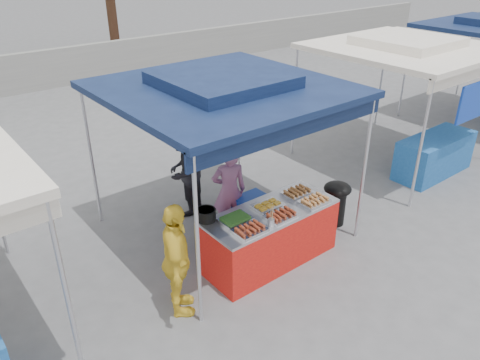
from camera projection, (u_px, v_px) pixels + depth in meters
ground_plane at (265, 256)px, 7.04m from camera, size 80.00×80.00×0.00m
back_wall at (30, 72)px, 14.40m from camera, size 40.00×0.25×1.20m
main_canopy at (224, 88)px, 6.62m from camera, size 3.20×3.20×2.57m
neighbor_stall_right at (419, 90)px, 9.20m from camera, size 3.20×3.20×2.57m
vendor_table at (270, 236)px, 6.77m from camera, size 2.00×0.80×0.85m
food_tray_fl at (250, 230)px, 6.07m from camera, size 0.42×0.30×0.07m
food_tray_fm at (281, 216)px, 6.39m from camera, size 0.42×0.30×0.07m
food_tray_fr at (314, 201)px, 6.74m from camera, size 0.42×0.30×0.07m
food_tray_bl at (235, 219)px, 6.31m from camera, size 0.42×0.30×0.07m
food_tray_bm at (268, 206)px, 6.63m from camera, size 0.42×0.30×0.07m
food_tray_br at (297, 193)px, 6.97m from camera, size 0.42×0.30×0.07m
cooking_pot at (206, 215)px, 6.33m from camera, size 0.27×0.27×0.16m
skewer_cup at (271, 222)px, 6.20m from camera, size 0.08×0.08×0.11m
wok_burner at (336, 200)px, 7.66m from camera, size 0.45×0.45×0.76m
crate_left at (232, 240)px, 7.17m from camera, size 0.50×0.35×0.30m
crate_right at (251, 222)px, 7.58m from camera, size 0.55×0.39×0.33m
crate_stacked at (251, 205)px, 7.43m from camera, size 0.51×0.36×0.31m
vendor_woman at (229, 191)px, 7.29m from camera, size 0.65×0.56×1.50m
helper_man at (183, 172)px, 7.84m from camera, size 0.96×0.92×1.56m
customer_person at (177, 261)px, 5.66m from camera, size 0.78×0.98×1.55m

